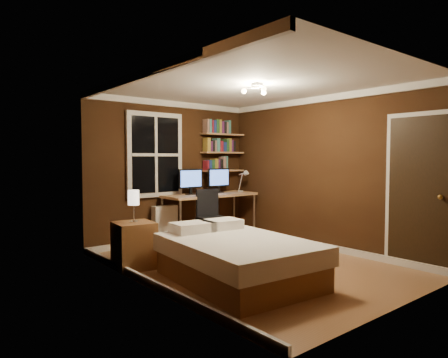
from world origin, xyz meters
TOP-DOWN VIEW (x-y plane):
  - floor at (0.00, 0.00)m, footprint 4.20×4.20m
  - wall_back at (0.00, 2.10)m, footprint 3.20×0.04m
  - wall_left at (-1.60, 0.00)m, footprint 0.04×4.20m
  - wall_right at (1.60, 0.00)m, footprint 0.04×4.20m
  - ceiling at (0.00, 0.00)m, footprint 3.20×4.20m
  - window at (-0.35, 2.06)m, footprint 1.06×0.06m
  - door at (1.59, -1.55)m, footprint 0.03×0.82m
  - door_knob at (1.55, -1.85)m, footprint 0.06×0.06m
  - ceiling_fixture at (0.00, -0.10)m, footprint 0.44×0.44m
  - bookshelf_lower at (1.08, 1.98)m, footprint 0.92×0.22m
  - books_row_lower at (1.08, 1.98)m, footprint 0.48×0.16m
  - bookshelf_middle at (1.08, 1.98)m, footprint 0.92×0.22m
  - books_row_middle at (1.08, 1.98)m, footprint 0.66×0.16m
  - bookshelf_upper at (1.08, 1.98)m, footprint 0.92×0.22m
  - books_row_upper at (1.08, 1.98)m, footprint 0.60×0.16m
  - bed at (-0.64, -0.43)m, footprint 1.54×2.02m
  - nightstand at (-1.34, 0.90)m, footprint 0.56×0.56m
  - bedside_lamp at (-1.34, 0.90)m, footprint 0.15×0.15m
  - radiator at (-0.22, 1.98)m, footprint 0.44×0.16m
  - desk at (0.60, 1.75)m, footprint 1.78×0.67m
  - monitor_left at (0.23, 1.84)m, footprint 0.49×0.12m
  - monitor_right at (0.87, 1.84)m, footprint 0.49×0.12m
  - desk_lamp at (1.33, 1.66)m, footprint 0.14×0.32m
  - office_chair at (0.26, 1.26)m, footprint 0.53×0.53m

SIDE VIEW (x-z plane):
  - floor at x=0.00m, z-range 0.00..0.00m
  - bed at x=-0.64m, z-range -0.05..0.60m
  - nightstand at x=-1.34m, z-range 0.00..0.63m
  - radiator at x=-0.22m, z-range 0.00..0.66m
  - office_chair at x=0.26m, z-range -0.12..0.84m
  - desk at x=0.60m, z-range 0.36..1.21m
  - bedside_lamp at x=-1.34m, z-range 0.63..1.06m
  - door_knob at x=1.55m, z-range 0.97..1.03m
  - door at x=1.59m, z-range 0.00..2.05m
  - desk_lamp at x=1.33m, z-range 0.84..1.28m
  - monitor_left at x=0.23m, z-range 0.84..1.30m
  - monitor_right at x=0.87m, z-range 0.84..1.30m
  - wall_back at x=0.00m, z-range 0.00..2.50m
  - wall_left at x=-1.60m, z-range 0.00..2.50m
  - wall_right at x=1.60m, z-range 0.00..2.50m
  - bookshelf_lower at x=1.08m, z-range 1.24..1.26m
  - books_row_lower at x=1.08m, z-range 1.26..1.49m
  - window at x=-0.35m, z-range 0.82..2.28m
  - bookshelf_middle at x=1.08m, z-range 1.59..1.61m
  - books_row_middle at x=1.08m, z-range 1.61..1.84m
  - bookshelf_upper at x=1.08m, z-range 1.94..1.96m
  - books_row_upper at x=1.08m, z-range 1.96..2.20m
  - ceiling_fixture at x=0.00m, z-range 2.31..2.49m
  - ceiling at x=0.00m, z-range 2.49..2.51m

